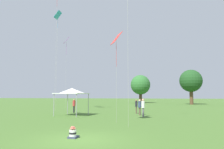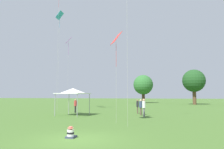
{
  "view_description": "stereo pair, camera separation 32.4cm",
  "coord_description": "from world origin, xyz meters",
  "px_view_note": "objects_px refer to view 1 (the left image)",
  "views": [
    {
      "loc": [
        4.19,
        -10.46,
        2.2
      ],
      "look_at": [
        -0.14,
        7.61,
        3.99
      ],
      "focal_mm": 35.0,
      "sensor_mm": 36.0,
      "label": 1
    },
    {
      "loc": [
        4.51,
        -10.38,
        2.2
      ],
      "look_at": [
        -0.14,
        7.61,
        3.99
      ],
      "focal_mm": 35.0,
      "sensor_mm": 36.0,
      "label": 2
    }
  ],
  "objects_px": {
    "person_standing_2": "(140,106)",
    "kite_5": "(116,40)",
    "person_standing_1": "(136,105)",
    "canopy_tent": "(72,91)",
    "kite_4": "(66,42)",
    "distant_tree_0": "(140,85)",
    "seated_toddler": "(73,134)",
    "person_standing_6": "(74,105)",
    "kite_0": "(58,17)",
    "distant_tree_1": "(191,81)",
    "person_standing_5": "(143,106)"
  },
  "relations": [
    {
      "from": "seated_toddler",
      "to": "distant_tree_1",
      "type": "bearing_deg",
      "value": 77.0
    },
    {
      "from": "person_standing_1",
      "to": "person_standing_5",
      "type": "distance_m",
      "value": 3.91
    },
    {
      "from": "person_standing_1",
      "to": "person_standing_5",
      "type": "relative_size",
      "value": 0.91
    },
    {
      "from": "seated_toddler",
      "to": "kite_5",
      "type": "bearing_deg",
      "value": 83.36
    },
    {
      "from": "person_standing_5",
      "to": "distant_tree_1",
      "type": "bearing_deg",
      "value": 35.48
    },
    {
      "from": "seated_toddler",
      "to": "person_standing_6",
      "type": "xyz_separation_m",
      "value": [
        -6.63,
        15.48,
        0.8
      ]
    },
    {
      "from": "person_standing_5",
      "to": "distant_tree_1",
      "type": "xyz_separation_m",
      "value": [
        8.61,
        33.77,
        4.62
      ]
    },
    {
      "from": "kite_4",
      "to": "person_standing_6",
      "type": "bearing_deg",
      "value": 41.28
    },
    {
      "from": "distant_tree_0",
      "to": "kite_4",
      "type": "bearing_deg",
      "value": -106.74
    },
    {
      "from": "person_standing_6",
      "to": "canopy_tent",
      "type": "height_order",
      "value": "canopy_tent"
    },
    {
      "from": "kite_0",
      "to": "distant_tree_1",
      "type": "bearing_deg",
      "value": -179.51
    },
    {
      "from": "person_standing_1",
      "to": "person_standing_6",
      "type": "distance_m",
      "value": 7.93
    },
    {
      "from": "seated_toddler",
      "to": "person_standing_5",
      "type": "relative_size",
      "value": 0.33
    },
    {
      "from": "seated_toddler",
      "to": "canopy_tent",
      "type": "relative_size",
      "value": 0.18
    },
    {
      "from": "person_standing_5",
      "to": "kite_0",
      "type": "relative_size",
      "value": 0.12
    },
    {
      "from": "canopy_tent",
      "to": "person_standing_1",
      "type": "bearing_deg",
      "value": 32.21
    },
    {
      "from": "kite_0",
      "to": "distant_tree_0",
      "type": "bearing_deg",
      "value": -154.2
    },
    {
      "from": "kite_5",
      "to": "distant_tree_1",
      "type": "bearing_deg",
      "value": 179.57
    },
    {
      "from": "kite_5",
      "to": "kite_0",
      "type": "bearing_deg",
      "value": -121.3
    },
    {
      "from": "person_standing_5",
      "to": "canopy_tent",
      "type": "xyz_separation_m",
      "value": [
        -7.8,
        -0.44,
        1.55
      ]
    },
    {
      "from": "distant_tree_0",
      "to": "distant_tree_1",
      "type": "relative_size",
      "value": 0.97
    },
    {
      "from": "person_standing_6",
      "to": "kite_0",
      "type": "height_order",
      "value": "kite_0"
    },
    {
      "from": "kite_4",
      "to": "distant_tree_1",
      "type": "bearing_deg",
      "value": 143.78
    },
    {
      "from": "person_standing_1",
      "to": "canopy_tent",
      "type": "bearing_deg",
      "value": -84.99
    },
    {
      "from": "kite_5",
      "to": "distant_tree_0",
      "type": "distance_m",
      "value": 48.25
    },
    {
      "from": "canopy_tent",
      "to": "person_standing_2",
      "type": "bearing_deg",
      "value": 15.94
    },
    {
      "from": "person_standing_6",
      "to": "distant_tree_0",
      "type": "height_order",
      "value": "distant_tree_0"
    },
    {
      "from": "distant_tree_1",
      "to": "person_standing_1",
      "type": "bearing_deg",
      "value": -108.05
    },
    {
      "from": "seated_toddler",
      "to": "person_standing_2",
      "type": "xyz_separation_m",
      "value": [
        1.93,
        13.9,
        0.81
      ]
    },
    {
      "from": "canopy_tent",
      "to": "person_standing_6",
      "type": "bearing_deg",
      "value": 109.59
    },
    {
      "from": "person_standing_2",
      "to": "seated_toddler",
      "type": "bearing_deg",
      "value": -133.66
    },
    {
      "from": "person_standing_2",
      "to": "kite_0",
      "type": "relative_size",
      "value": 0.12
    },
    {
      "from": "seated_toddler",
      "to": "kite_5",
      "type": "height_order",
      "value": "kite_5"
    },
    {
      "from": "person_standing_1",
      "to": "canopy_tent",
      "type": "distance_m",
      "value": 7.99
    },
    {
      "from": "person_standing_5",
      "to": "distant_tree_0",
      "type": "xyz_separation_m",
      "value": [
        -4.76,
        42.55,
        4.22
      ]
    },
    {
      "from": "person_standing_5",
      "to": "canopy_tent",
      "type": "bearing_deg",
      "value": 143.0
    },
    {
      "from": "person_standing_5",
      "to": "distant_tree_1",
      "type": "relative_size",
      "value": 0.22
    },
    {
      "from": "person_standing_1",
      "to": "kite_5",
      "type": "relative_size",
      "value": 0.23
    },
    {
      "from": "person_standing_2",
      "to": "person_standing_6",
      "type": "height_order",
      "value": "person_standing_2"
    },
    {
      "from": "person_standing_2",
      "to": "distant_tree_0",
      "type": "xyz_separation_m",
      "value": [
        -4.22,
        40.92,
        4.3
      ]
    },
    {
      "from": "distant_tree_1",
      "to": "kite_5",
      "type": "bearing_deg",
      "value": -104.58
    },
    {
      "from": "person_standing_1",
      "to": "kite_0",
      "type": "xyz_separation_m",
      "value": [
        -12.11,
        2.56,
        12.98
      ]
    },
    {
      "from": "person_standing_6",
      "to": "distant_tree_1",
      "type": "xyz_separation_m",
      "value": [
        17.71,
        30.56,
        4.71
      ]
    },
    {
      "from": "person_standing_1",
      "to": "person_standing_2",
      "type": "height_order",
      "value": "person_standing_2"
    },
    {
      "from": "person_standing_2",
      "to": "kite_5",
      "type": "bearing_deg",
      "value": -134.34
    },
    {
      "from": "person_standing_1",
      "to": "kite_0",
      "type": "bearing_deg",
      "value": -129.12
    },
    {
      "from": "person_standing_1",
      "to": "distant_tree_0",
      "type": "xyz_separation_m",
      "value": [
        -3.58,
        38.82,
        4.31
      ]
    },
    {
      "from": "seated_toddler",
      "to": "distant_tree_0",
      "type": "xyz_separation_m",
      "value": [
        -2.29,
        54.82,
        5.11
      ]
    },
    {
      "from": "canopy_tent",
      "to": "kite_5",
      "type": "bearing_deg",
      "value": -39.72
    },
    {
      "from": "kite_5",
      "to": "kite_4",
      "type": "bearing_deg",
      "value": -129.18
    }
  ]
}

